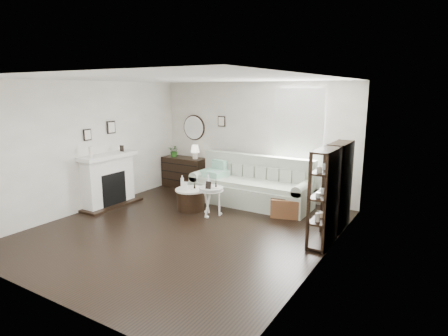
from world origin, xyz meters
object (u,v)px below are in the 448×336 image
Objects in this scene: sofa at (251,188)px; dresser at (185,172)px; drum_table at (191,199)px; pedestal_table at (211,190)px.

dresser is at bearing 169.89° from sofa.
drum_table is at bearing -49.15° from dresser.
drum_table is (1.27, -1.47, -0.16)m from dresser.
pedestal_table is at bearing -103.92° from sofa.
dresser is 2.45m from pedestal_table.
drum_table is at bearing 169.01° from pedestal_table.
dresser is 1.80× the size of drum_table.
sofa is at bearing -10.11° from dresser.
dresser is (-2.16, 0.39, 0.04)m from sofa.
drum_table is 1.09× the size of pedestal_table.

